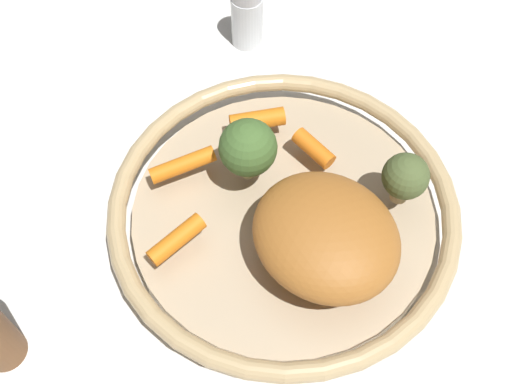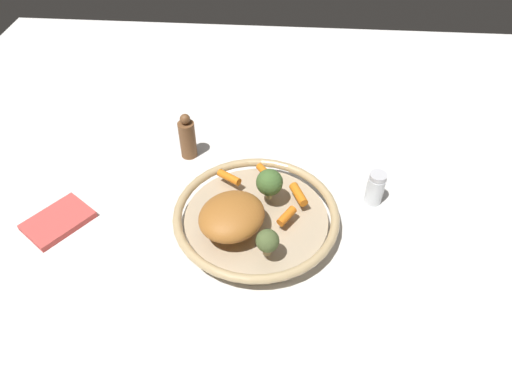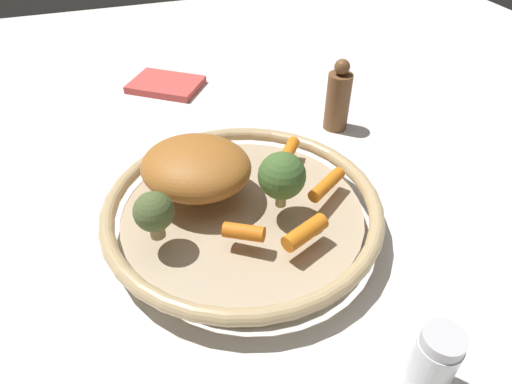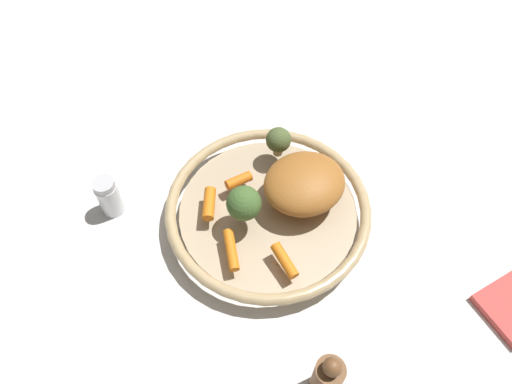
{
  "view_description": "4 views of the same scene",
  "coord_description": "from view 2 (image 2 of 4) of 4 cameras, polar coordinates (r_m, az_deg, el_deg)",
  "views": [
    {
      "loc": [
        0.04,
        -0.32,
        0.57
      ],
      "look_at": [
        -0.03,
        -0.01,
        0.08
      ],
      "focal_mm": 43.37,
      "sensor_mm": 36.0,
      "label": 1
    },
    {
      "loc": [
        0.67,
        0.05,
        0.77
      ],
      "look_at": [
        -0.02,
        -0.0,
        0.09
      ],
      "focal_mm": 32.41,
      "sensor_mm": 36.0,
      "label": 2
    },
    {
      "loc": [
        0.12,
        0.41,
        0.42
      ],
      "look_at": [
        -0.02,
        0.0,
        0.06
      ],
      "focal_mm": 31.51,
      "sensor_mm": 36.0,
      "label": 3
    },
    {
      "loc": [
        -0.42,
        -0.17,
        0.74
      ],
      "look_at": [
        0.0,
        0.02,
        0.07
      ],
      "focal_mm": 33.78,
      "sensor_mm": 36.0,
      "label": 4
    }
  ],
  "objects": [
    {
      "name": "broccoli_floret_edge",
      "position": [
        0.88,
        1.43,
        -6.09
      ],
      "size": [
        0.05,
        0.05,
        0.06
      ],
      "color": "tan",
      "rests_on": "serving_bowl"
    },
    {
      "name": "baby_carrot_center",
      "position": [
        0.96,
        3.81,
        -2.97
      ],
      "size": [
        0.05,
        0.04,
        0.02
      ],
      "primitive_type": "cylinder",
      "rotation": [
        1.49,
        0.0,
        4.11
      ],
      "color": "orange",
      "rests_on": "serving_bowl"
    },
    {
      "name": "baby_carrot_left",
      "position": [
        1.01,
        5.27,
        -0.28
      ],
      "size": [
        0.06,
        0.04,
        0.02
      ],
      "primitive_type": "cylinder",
      "rotation": [
        1.57,
        0.0,
        1.98
      ],
      "color": "orange",
      "rests_on": "serving_bowl"
    },
    {
      "name": "baby_carrot_right",
      "position": [
        1.05,
        -3.34,
        1.83
      ],
      "size": [
        0.05,
        0.06,
        0.02
      ],
      "primitive_type": "cylinder",
      "rotation": [
        1.66,
        0.0,
        5.65
      ],
      "color": "orange",
      "rests_on": "serving_bowl"
    },
    {
      "name": "pepper_mill",
      "position": [
        1.17,
        -8.46,
        6.63
      ],
      "size": [
        0.04,
        0.04,
        0.13
      ],
      "color": "brown",
      "rests_on": "ground_plane"
    },
    {
      "name": "roast_chicken_piece",
      "position": [
        0.93,
        -3.01,
        -2.99
      ],
      "size": [
        0.19,
        0.19,
        0.06
      ],
      "primitive_type": "ellipsoid",
      "rotation": [
        0.0,
        0.0,
        5.67
      ],
      "color": "#A96529",
      "rests_on": "serving_bowl"
    },
    {
      "name": "dish_towel",
      "position": [
        1.11,
        -23.24,
        -3.3
      ],
      "size": [
        0.17,
        0.16,
        0.01
      ],
      "primitive_type": "cube",
      "rotation": [
        0.0,
        0.0,
        -0.63
      ],
      "color": "#D14C47",
      "rests_on": "ground_plane"
    },
    {
      "name": "broccoli_floret_small",
      "position": [
        0.98,
        1.67,
        1.18
      ],
      "size": [
        0.06,
        0.06,
        0.07
      ],
      "color": "tan",
      "rests_on": "serving_bowl"
    },
    {
      "name": "salt_shaker",
      "position": [
        1.08,
        14.5,
        0.46
      ],
      "size": [
        0.04,
        0.04,
        0.08
      ],
      "color": "silver",
      "rests_on": "ground_plane"
    },
    {
      "name": "ground_plane",
      "position": [
        1.02,
        0.02,
        -4.2
      ],
      "size": [
        1.99,
        1.99,
        0.0
      ],
      "primitive_type": "plane",
      "color": "silver"
    },
    {
      "name": "baby_carrot_near_rim",
      "position": [
        1.06,
        1.36,
        2.25
      ],
      "size": [
        0.07,
        0.05,
        0.02
      ],
      "primitive_type": "cylinder",
      "rotation": [
        1.64,
        0.0,
        5.33
      ],
      "color": "orange",
      "rests_on": "serving_bowl"
    },
    {
      "name": "serving_bowl",
      "position": [
        1.0,
        0.02,
        -3.22
      ],
      "size": [
        0.36,
        0.36,
        0.05
      ],
      "color": "tan",
      "rests_on": "ground_plane"
    }
  ]
}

